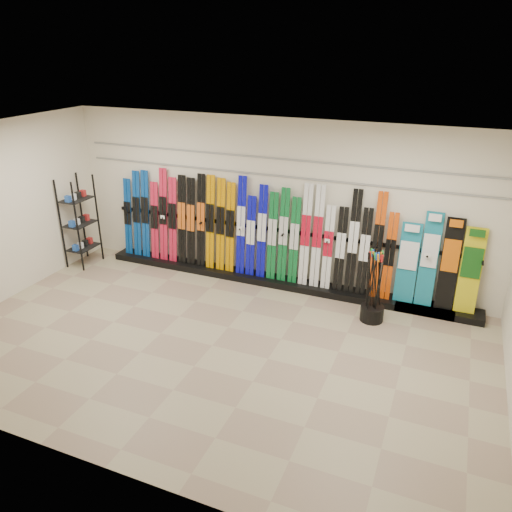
% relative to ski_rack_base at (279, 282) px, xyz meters
% --- Properties ---
extents(floor, '(8.00, 8.00, 0.00)m').
position_rel_ski_rack_base_xyz_m(floor, '(-0.22, -2.28, -0.06)').
color(floor, gray).
rests_on(floor, ground).
extents(back_wall, '(8.00, 0.00, 8.00)m').
position_rel_ski_rack_base_xyz_m(back_wall, '(-0.22, 0.22, 1.44)').
color(back_wall, beige).
rests_on(back_wall, floor).
extents(ceiling, '(8.00, 8.00, 0.00)m').
position_rel_ski_rack_base_xyz_m(ceiling, '(-0.22, -2.28, 2.94)').
color(ceiling, silver).
rests_on(ceiling, back_wall).
extents(ski_rack_base, '(8.00, 0.40, 0.12)m').
position_rel_ski_rack_base_xyz_m(ski_rack_base, '(0.00, 0.00, 0.00)').
color(ski_rack_base, black).
rests_on(ski_rack_base, floor).
extents(skis, '(5.37, 0.21, 1.84)m').
position_rel_ski_rack_base_xyz_m(skis, '(-0.69, 0.04, 0.91)').
color(skis, navy).
rests_on(skis, ski_rack_base).
extents(snowboards, '(1.29, 0.24, 1.56)m').
position_rel_ski_rack_base_xyz_m(snowboards, '(2.71, 0.07, 0.79)').
color(snowboards, '#14728C').
rests_on(snowboards, ski_rack_base).
extents(accessory_rack, '(0.40, 0.60, 1.79)m').
position_rel_ski_rack_base_xyz_m(accessory_rack, '(-3.97, -0.58, 0.83)').
color(accessory_rack, black).
rests_on(accessory_rack, floor).
extents(pole_bin, '(0.38, 0.38, 0.25)m').
position_rel_ski_rack_base_xyz_m(pole_bin, '(1.82, -0.63, 0.07)').
color(pole_bin, black).
rests_on(pole_bin, floor).
extents(ski_poles, '(0.28, 0.32, 1.18)m').
position_rel_ski_rack_base_xyz_m(ski_poles, '(1.81, -0.65, 0.55)').
color(ski_poles, black).
rests_on(ski_poles, pole_bin).
extents(slatwall_rail_0, '(7.60, 0.02, 0.03)m').
position_rel_ski_rack_base_xyz_m(slatwall_rail_0, '(-0.22, 0.20, 1.94)').
color(slatwall_rail_0, gray).
rests_on(slatwall_rail_0, back_wall).
extents(slatwall_rail_1, '(7.60, 0.02, 0.03)m').
position_rel_ski_rack_base_xyz_m(slatwall_rail_1, '(-0.22, 0.20, 2.24)').
color(slatwall_rail_1, gray).
rests_on(slatwall_rail_1, back_wall).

